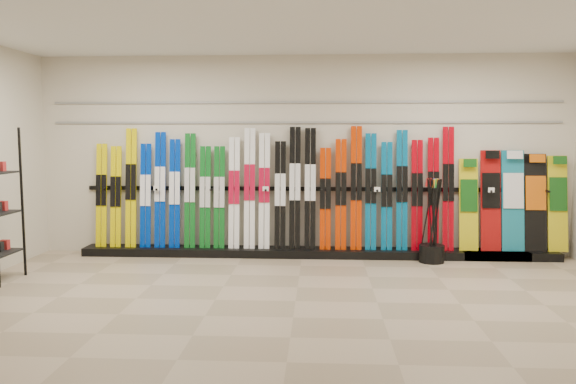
{
  "coord_description": "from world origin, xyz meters",
  "views": [
    {
      "loc": [
        0.25,
        -5.98,
        1.81
      ],
      "look_at": [
        -0.14,
        1.0,
        1.1
      ],
      "focal_mm": 35.0,
      "sensor_mm": 36.0,
      "label": 1
    }
  ],
  "objects": [
    {
      "name": "floor",
      "position": [
        0.0,
        0.0,
        0.0
      ],
      "size": [
        8.0,
        8.0,
        0.0
      ],
      "primitive_type": "plane",
      "color": "gray",
      "rests_on": "ground"
    },
    {
      "name": "back_wall",
      "position": [
        0.0,
        2.5,
        1.5
      ],
      "size": [
        8.0,
        0.0,
        8.0
      ],
      "primitive_type": "plane",
      "rotation": [
        1.57,
        0.0,
        0.0
      ],
      "color": "beige",
      "rests_on": "floor"
    },
    {
      "name": "ceiling",
      "position": [
        0.0,
        0.0,
        3.0
      ],
      "size": [
        8.0,
        8.0,
        0.0
      ],
      "primitive_type": "plane",
      "rotation": [
        3.14,
        0.0,
        0.0
      ],
      "color": "silver",
      "rests_on": "back_wall"
    },
    {
      "name": "ski_rack_base",
      "position": [
        0.22,
        2.28,
        0.06
      ],
      "size": [
        8.0,
        0.4,
        0.12
      ],
      "primitive_type": "cube",
      "color": "black",
      "rests_on": "floor"
    },
    {
      "name": "skis",
      "position": [
        -0.42,
        2.32,
        0.96
      ],
      "size": [
        5.37,
        0.22,
        1.82
      ],
      "color": "#DFCE00",
      "rests_on": "ski_rack_base"
    },
    {
      "name": "snowboards",
      "position": [
        3.1,
        2.35,
        0.83
      ],
      "size": [
        1.56,
        0.23,
        1.47
      ],
      "color": "gold",
      "rests_on": "ski_rack_base"
    },
    {
      "name": "pole_bin",
      "position": [
        1.86,
        2.0,
        0.12
      ],
      "size": [
        0.36,
        0.36,
        0.25
      ],
      "primitive_type": "cylinder",
      "color": "black",
      "rests_on": "floor"
    },
    {
      "name": "ski_poles",
      "position": [
        1.88,
        1.98,
        0.61
      ],
      "size": [
        0.26,
        0.32,
        1.18
      ],
      "color": "black",
      "rests_on": "pole_bin"
    },
    {
      "name": "slatwall_rail_0",
      "position": [
        0.0,
        2.48,
        2.0
      ],
      "size": [
        7.6,
        0.02,
        0.03
      ],
      "primitive_type": "cube",
      "color": "gray",
      "rests_on": "back_wall"
    },
    {
      "name": "slatwall_rail_1",
      "position": [
        0.0,
        2.48,
        2.3
      ],
      "size": [
        7.6,
        0.02,
        0.03
      ],
      "primitive_type": "cube",
      "color": "gray",
      "rests_on": "back_wall"
    }
  ]
}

